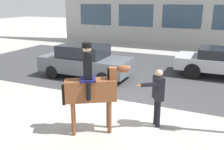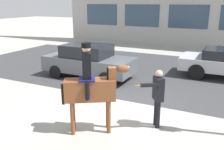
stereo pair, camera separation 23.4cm
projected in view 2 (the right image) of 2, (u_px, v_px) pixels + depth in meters
ground_plane at (117, 105)px, 8.57m from camera, size 80.00×80.00×0.00m
road_surface at (157, 72)px, 12.67m from camera, size 21.22×8.50×0.01m
mounted_horse_lead at (91, 87)px, 6.55m from camera, size 1.63×1.16×2.44m
pedestrian_bystander at (158, 94)px, 6.86m from camera, size 0.71×0.79×1.67m
street_car_near_lane at (89, 61)px, 11.59m from camera, size 4.18×1.84×1.54m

